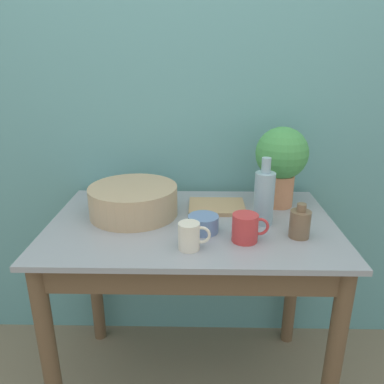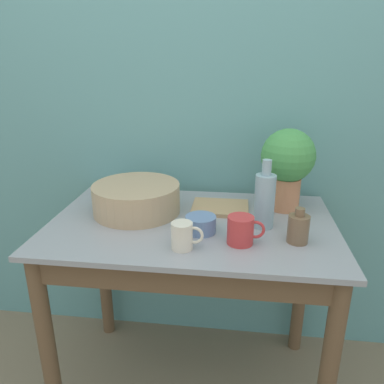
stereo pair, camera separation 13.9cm
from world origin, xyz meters
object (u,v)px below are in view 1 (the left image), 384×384
(bowl_wash_large, at_px, (133,200))
(bottle_tall, at_px, (264,197))
(potted_plant, at_px, (281,160))
(mug_cream, at_px, (190,236))
(mug_red, at_px, (246,228))
(tray_board, at_px, (217,207))
(bottle_short, at_px, (300,223))
(bowl_small_blue, at_px, (203,224))

(bowl_wash_large, bearing_deg, bottle_tall, -8.67)
(potted_plant, xyz_separation_m, bowl_wash_large, (-0.60, -0.11, -0.14))
(bottle_tall, height_order, mug_cream, bottle_tall)
(mug_cream, height_order, mug_red, mug_red)
(bowl_wash_large, height_order, mug_red, bowl_wash_large)
(mug_red, distance_m, tray_board, 0.30)
(mug_red, height_order, tray_board, mug_red)
(potted_plant, bearing_deg, bottle_short, -87.11)
(mug_cream, relative_size, bowl_small_blue, 0.96)
(bowl_wash_large, distance_m, mug_cream, 0.37)
(mug_cream, bearing_deg, bottle_tall, 37.48)
(bowl_wash_large, xyz_separation_m, mug_red, (0.42, -0.22, -0.01))
(potted_plant, bearing_deg, bowl_wash_large, -169.53)
(tray_board, bearing_deg, bottle_short, -42.72)
(bottle_short, xyz_separation_m, mug_red, (-0.19, -0.03, -0.00))
(mug_cream, bearing_deg, mug_red, 18.14)
(potted_plant, bearing_deg, bottle_tall, -116.86)
(potted_plant, xyz_separation_m, mug_cream, (-0.36, -0.39, -0.15))
(bottle_tall, bearing_deg, mug_cream, -142.52)
(bottle_short, xyz_separation_m, bowl_small_blue, (-0.33, 0.04, -0.02))
(bottle_tall, distance_m, bowl_small_blue, 0.25)
(potted_plant, height_order, bowl_small_blue, potted_plant)
(tray_board, bearing_deg, bowl_wash_large, -168.74)
(bottle_short, bearing_deg, bottle_tall, 134.37)
(mug_cream, height_order, bowl_small_blue, mug_cream)
(potted_plant, bearing_deg, tray_board, -170.54)
(mug_cream, xyz_separation_m, tray_board, (0.10, 0.35, -0.04))
(bowl_wash_large, distance_m, bottle_short, 0.64)
(mug_cream, bearing_deg, potted_plant, 47.20)
(potted_plant, bearing_deg, mug_cream, -132.80)
(bottle_tall, xyz_separation_m, bowl_small_blue, (-0.22, -0.07, -0.08))
(mug_red, xyz_separation_m, tray_board, (-0.09, 0.29, -0.04))
(mug_red, relative_size, tray_board, 0.55)
(bottle_tall, bearing_deg, bowl_small_blue, -161.58)
(mug_red, bearing_deg, bottle_short, 9.84)
(bottle_tall, relative_size, bottle_short, 2.06)
(mug_red, bearing_deg, potted_plant, 62.05)
(mug_red, relative_size, bowl_small_blue, 1.14)
(bottle_short, bearing_deg, bowl_wash_large, 162.85)
(bowl_wash_large, xyz_separation_m, bottle_short, (0.61, -0.19, -0.01))
(potted_plant, distance_m, bowl_wash_large, 0.62)
(bowl_small_blue, bearing_deg, bottle_tall, 18.42)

